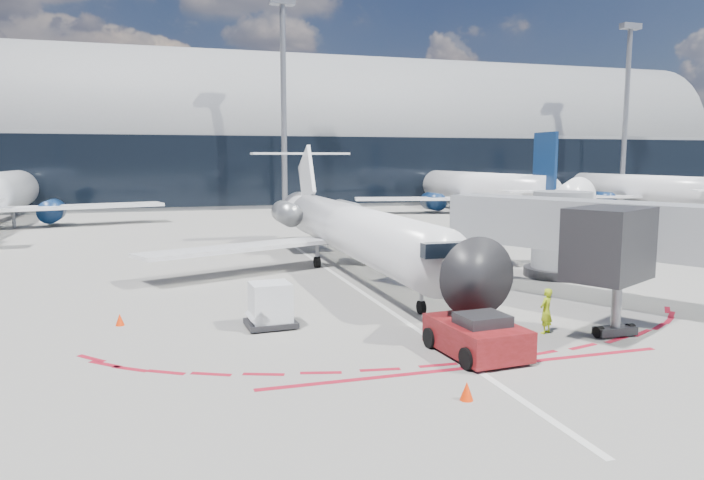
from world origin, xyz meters
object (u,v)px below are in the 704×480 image
object	(u,v)px
regional_jet	(349,228)
uld_container	(270,305)
pushback_tug	(477,336)
ramp_worker	(546,311)

from	to	relation	value
regional_jet	uld_container	size ratio (longest dim) A/B	15.18
regional_jet	pushback_tug	distance (m)	16.91
pushback_tug	regional_jet	bearing A→B (deg)	84.09
ramp_worker	uld_container	xyz separation A→B (m)	(-9.94, 3.84, 0.01)
regional_jet	ramp_worker	bearing A→B (deg)	-77.40
regional_jet	uld_container	world-z (taller)	regional_jet
pushback_tug	ramp_worker	xyz separation A→B (m)	(3.78, 1.62, 0.22)
regional_jet	pushback_tug	world-z (taller)	regional_jet
regional_jet	pushback_tug	bearing A→B (deg)	-91.31
regional_jet	pushback_tug	xyz separation A→B (m)	(-0.38, -16.80, -1.89)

